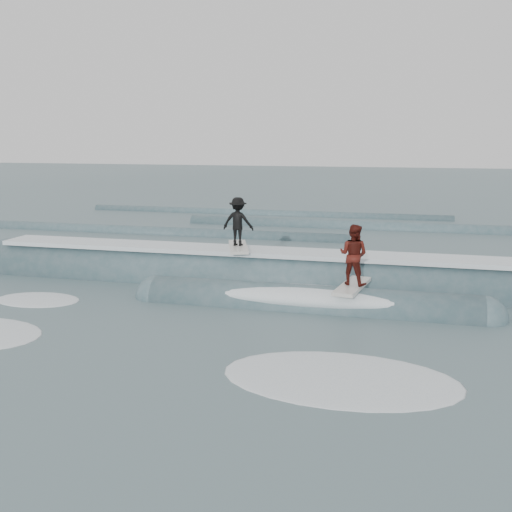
# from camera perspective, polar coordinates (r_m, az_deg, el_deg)

# --- Properties ---
(ground) EXTENTS (160.00, 160.00, 0.00)m
(ground) POSITION_cam_1_polar(r_m,az_deg,el_deg) (12.75, -5.35, -9.27)
(ground) COLOR #40575E
(ground) RESTS_ON ground
(breaking_wave) EXTENTS (20.50, 3.81, 2.07)m
(breaking_wave) POSITION_cam_1_polar(r_m,az_deg,el_deg) (17.64, 1.62, -3.07)
(breaking_wave) COLOR #38565E
(breaking_wave) RESTS_ON ground
(surfer_black) EXTENTS (1.15, 2.07, 1.63)m
(surfer_black) POSITION_cam_1_polar(r_m,az_deg,el_deg) (18.00, -1.81, 3.18)
(surfer_black) COLOR silver
(surfer_black) RESTS_ON ground
(surfer_red) EXTENTS (0.94, 2.07, 1.72)m
(surfer_red) POSITION_cam_1_polar(r_m,az_deg,el_deg) (15.30, 9.70, -0.25)
(surfer_red) COLOR silver
(surfer_red) RESTS_ON ground
(whitewater) EXTENTS (16.69, 5.60, 0.10)m
(whitewater) POSITION_cam_1_polar(r_m,az_deg,el_deg) (12.80, -7.28, -9.23)
(whitewater) COLOR white
(whitewater) RESTS_ON ground
(far_swells) EXTENTS (35.16, 8.65, 0.80)m
(far_swells) POSITION_cam_1_polar(r_m,az_deg,el_deg) (29.85, 1.99, 2.99)
(far_swells) COLOR #38565E
(far_swells) RESTS_ON ground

